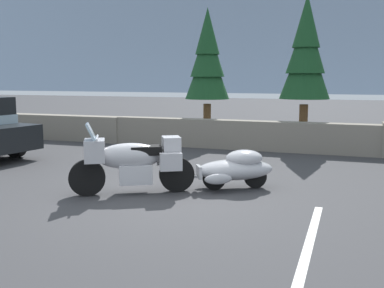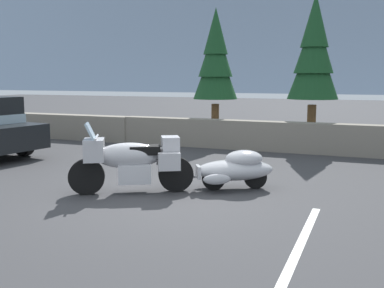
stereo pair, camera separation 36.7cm
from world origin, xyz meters
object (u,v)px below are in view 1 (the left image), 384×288
object	(u,v)px
car_shaped_trailer	(236,168)
pine_tree_secondary	(306,53)
pine_tree_far_right	(207,59)
touring_motorcycle	(132,161)

from	to	relation	value
car_shaped_trailer	pine_tree_secondary	size ratio (longest dim) A/B	0.45
car_shaped_trailer	pine_tree_far_right	xyz separation A→B (m)	(-2.53, 6.12, 2.35)
pine_tree_secondary	pine_tree_far_right	bearing A→B (deg)	174.87
pine_tree_secondary	pine_tree_far_right	xyz separation A→B (m)	(-3.19, 0.29, -0.12)
touring_motorcycle	pine_tree_far_right	size ratio (longest dim) A/B	0.47
touring_motorcycle	pine_tree_far_right	bearing A→B (deg)	96.54
pine_tree_far_right	touring_motorcycle	bearing A→B (deg)	-83.46
car_shaped_trailer	pine_tree_secondary	world-z (taller)	pine_tree_secondary
pine_tree_far_right	pine_tree_secondary	bearing A→B (deg)	-5.13
touring_motorcycle	pine_tree_far_right	distance (m)	7.47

